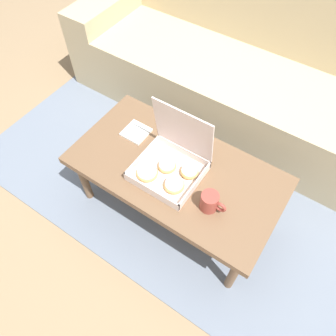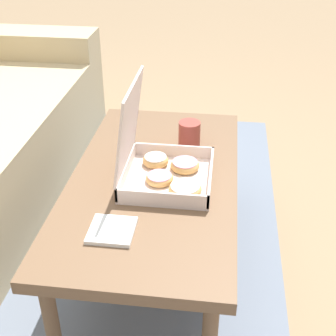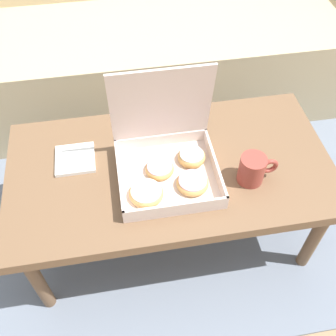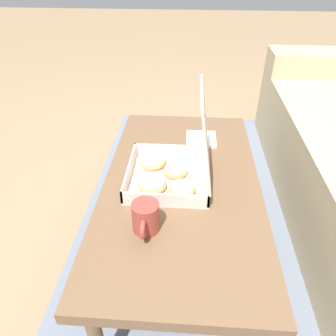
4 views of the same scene
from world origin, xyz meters
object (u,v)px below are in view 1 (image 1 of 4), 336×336
couch (255,78)px  pastry_box (171,165)px  coffee_mug (210,202)px  coffee_table (176,173)px

couch → pastry_box: bearing=-90.7°
couch → coffee_mug: 1.10m
couch → pastry_box: 1.01m
coffee_table → coffee_mug: (0.24, -0.10, 0.09)m
pastry_box → coffee_mug: 0.27m
coffee_table → pastry_box: pastry_box is taller
coffee_table → pastry_box: 0.11m
couch → pastry_box: (-0.01, -1.00, 0.15)m
couch → coffee_table: 0.97m
coffee_table → pastry_box: bearing=-110.7°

